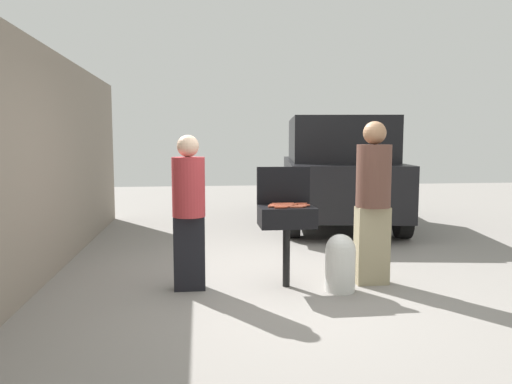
% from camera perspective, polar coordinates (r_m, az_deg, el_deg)
% --- Properties ---
extents(ground_plane, '(24.00, 24.00, 0.00)m').
position_cam_1_polar(ground_plane, '(5.51, 3.25, -10.92)').
color(ground_plane, gray).
extents(house_wall_side, '(0.24, 8.00, 2.69)m').
position_cam_1_polar(house_wall_side, '(6.46, -23.35, 3.26)').
color(house_wall_side, gray).
rests_on(house_wall_side, ground).
extents(bbq_grill, '(0.60, 0.44, 0.89)m').
position_cam_1_polar(bbq_grill, '(5.33, 3.60, -3.19)').
color(bbq_grill, black).
rests_on(bbq_grill, ground).
extents(grill_lid_open, '(0.60, 0.05, 0.42)m').
position_cam_1_polar(grill_lid_open, '(5.50, 3.21, 0.78)').
color(grill_lid_open, black).
rests_on(grill_lid_open, bbq_grill).
extents(hot_dog_0, '(0.13, 0.04, 0.03)m').
position_cam_1_polar(hot_dog_0, '(5.19, 3.40, -1.72)').
color(hot_dog_0, '#C6593D').
rests_on(hot_dog_0, bbq_grill).
extents(hot_dog_1, '(0.13, 0.03, 0.03)m').
position_cam_1_polar(hot_dog_1, '(5.34, 2.31, -1.49)').
color(hot_dog_1, '#B74C33').
rests_on(hot_dog_1, bbq_grill).
extents(hot_dog_2, '(0.13, 0.03, 0.03)m').
position_cam_1_polar(hot_dog_2, '(5.37, 3.60, -1.45)').
color(hot_dog_2, '#C6593D').
rests_on(hot_dog_2, bbq_grill).
extents(hot_dog_3, '(0.13, 0.04, 0.03)m').
position_cam_1_polar(hot_dog_3, '(5.41, 2.56, -1.40)').
color(hot_dog_3, '#C6593D').
rests_on(hot_dog_3, bbq_grill).
extents(hot_dog_4, '(0.13, 0.04, 0.03)m').
position_cam_1_polar(hot_dog_4, '(5.31, 5.62, -1.57)').
color(hot_dog_4, '#B74C33').
rests_on(hot_dog_4, bbq_grill).
extents(hot_dog_5, '(0.13, 0.04, 0.03)m').
position_cam_1_polar(hot_dog_5, '(5.43, 3.79, -1.37)').
color(hot_dog_5, '#AD4228').
rests_on(hot_dog_5, bbq_grill).
extents(hot_dog_6, '(0.13, 0.03, 0.03)m').
position_cam_1_polar(hot_dog_6, '(5.31, 4.09, -1.54)').
color(hot_dog_6, '#AD4228').
rests_on(hot_dog_6, bbq_grill).
extents(hot_dog_7, '(0.13, 0.03, 0.03)m').
position_cam_1_polar(hot_dog_7, '(5.35, 3.97, -1.49)').
color(hot_dog_7, '#C6593D').
rests_on(hot_dog_7, bbq_grill).
extents(hot_dog_8, '(0.13, 0.03, 0.03)m').
position_cam_1_polar(hot_dog_8, '(5.26, 2.22, -1.61)').
color(hot_dog_8, '#C6593D').
rests_on(hot_dog_8, bbq_grill).
extents(hot_dog_9, '(0.13, 0.03, 0.03)m').
position_cam_1_polar(hot_dog_9, '(5.13, 2.93, -1.81)').
color(hot_dog_9, '#AD4228').
rests_on(hot_dog_9, bbq_grill).
extents(hot_dog_10, '(0.13, 0.04, 0.03)m').
position_cam_1_polar(hot_dog_10, '(5.18, 4.76, -1.75)').
color(hot_dog_10, '#C6593D').
rests_on(hot_dog_10, bbq_grill).
extents(hot_dog_11, '(0.13, 0.04, 0.03)m').
position_cam_1_polar(hot_dog_11, '(5.21, 2.13, -1.68)').
color(hot_dog_11, '#C6593D').
rests_on(hot_dog_11, bbq_grill).
extents(hot_dog_12, '(0.13, 0.03, 0.03)m').
position_cam_1_polar(hot_dog_12, '(5.27, 3.59, -1.61)').
color(hot_dog_12, '#C6593D').
rests_on(hot_dog_12, bbq_grill).
extents(hot_dog_13, '(0.13, 0.04, 0.03)m').
position_cam_1_polar(hot_dog_13, '(5.30, 2.58, -1.55)').
color(hot_dog_13, '#AD4228').
rests_on(hot_dog_13, bbq_grill).
extents(hot_dog_14, '(0.13, 0.03, 0.03)m').
position_cam_1_polar(hot_dog_14, '(5.23, 5.20, -1.68)').
color(hot_dog_14, '#C6593D').
rests_on(hot_dog_14, bbq_grill).
extents(hot_dog_15, '(0.13, 0.04, 0.03)m').
position_cam_1_polar(hot_dog_15, '(5.42, 5.32, -1.40)').
color(hot_dog_15, '#AD4228').
rests_on(hot_dog_15, bbq_grill).
extents(propane_tank, '(0.32, 0.32, 0.62)m').
position_cam_1_polar(propane_tank, '(5.32, 9.84, -8.02)').
color(propane_tank, silver).
rests_on(propane_tank, ground).
extents(person_left, '(0.35, 0.35, 1.66)m').
position_cam_1_polar(person_left, '(5.23, -7.87, -1.72)').
color(person_left, black).
rests_on(person_left, ground).
extents(person_right, '(0.38, 0.38, 1.82)m').
position_cam_1_polar(person_right, '(5.54, 13.54, -0.54)').
color(person_right, gray).
rests_on(person_right, ground).
extents(parked_minivan, '(2.55, 4.63, 2.02)m').
position_cam_1_polar(parked_minivan, '(9.56, 9.39, 2.50)').
color(parked_minivan, black).
rests_on(parked_minivan, ground).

